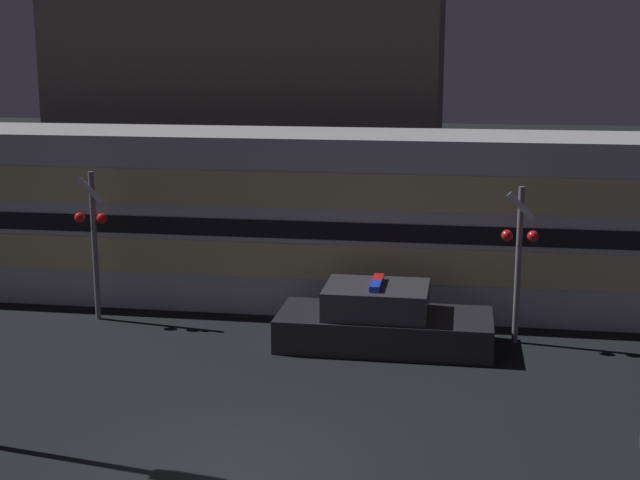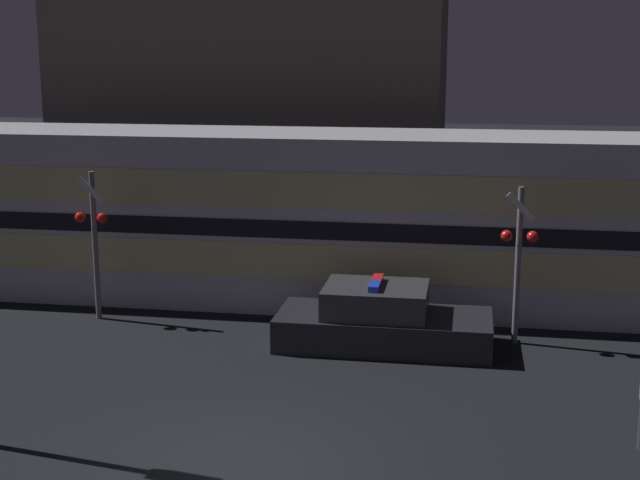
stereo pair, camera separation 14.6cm
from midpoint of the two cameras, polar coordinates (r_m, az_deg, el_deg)
The scene contains 6 objects.
ground_plane at distance 13.15m, azimuth -4.77°, elevation -14.25°, with size 120.00×120.00×0.00m, color black.
train at distance 21.06m, azimuth -3.29°, elevation 1.58°, with size 23.89×3.10×3.94m.
police_car at distance 17.88m, azimuth 4.21°, elevation -5.24°, with size 4.26×1.82×1.36m.
crossing_signal_near at distance 18.05m, azimuth 12.81°, elevation -0.91°, with size 0.73×0.30×3.19m.
crossing_signal_far at distance 19.82m, azimuth -14.08°, elevation 0.31°, with size 0.73×0.30×3.27m.
building_left at distance 28.10m, azimuth -3.87°, elevation 8.54°, with size 11.44×5.80×8.14m.
Camera 2 is at (3.08, -11.37, 5.85)m, focal length 50.00 mm.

